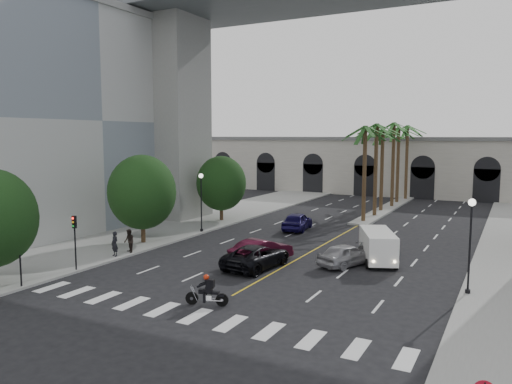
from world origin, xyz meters
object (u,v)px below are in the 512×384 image
object	(u,v)px
car_e	(297,221)
pedestrian_a	(115,244)
pedestrian_b	(129,241)
cargo_van	(378,245)
lamp_post_right	(470,238)
car_b	(261,251)
car_c	(257,256)
traffic_signal_near	(19,246)
lamp_post_left_far	(201,197)
traffic_signal_far	(75,233)
car_a	(346,255)
motorcycle_rider	(208,291)
car_d	(375,245)

from	to	relation	value
car_e	pedestrian_a	distance (m)	17.47
car_e	pedestrian_b	xyz separation A→B (m)	(-7.19, -14.55, 0.18)
cargo_van	pedestrian_b	bearing A→B (deg)	177.18
lamp_post_right	pedestrian_b	xyz separation A→B (m)	(-22.90, -1.32, -2.21)
lamp_post_right	car_e	bearing A→B (deg)	139.90
car_b	cargo_van	size ratio (longest dim) A/B	0.90
car_c	traffic_signal_near	bearing A→B (deg)	51.21
lamp_post_left_far	traffic_signal_near	xyz separation A→B (m)	(0.10, -18.50, -0.71)
traffic_signal_far	pedestrian_a	xyz separation A→B (m)	(-0.37, 3.88, -1.47)
car_a	pedestrian_b	distance (m)	15.71
motorcycle_rider	car_d	distance (m)	15.69
traffic_signal_far	car_e	distance (m)	21.00
traffic_signal_near	traffic_signal_far	xyz separation A→B (m)	(0.00, 4.00, 0.00)
lamp_post_right	cargo_van	bearing A→B (deg)	141.62
lamp_post_left_far	pedestrian_b	xyz separation A→B (m)	(-0.10, -9.32, -2.21)
motorcycle_rider	traffic_signal_near	bearing A→B (deg)	175.59
car_d	car_e	distance (m)	10.77
lamp_post_left_far	motorcycle_rider	bearing A→B (deg)	-55.08
car_c	car_d	distance (m)	9.42
car_a	car_b	bearing A→B (deg)	41.70
lamp_post_right	motorcycle_rider	distance (m)	14.33
traffic_signal_near	cargo_van	world-z (taller)	traffic_signal_near
traffic_signal_far	motorcycle_rider	bearing A→B (deg)	-7.28
car_c	cargo_van	world-z (taller)	cargo_van
car_a	lamp_post_right	bearing A→B (deg)	-178.38
car_e	pedestrian_b	bearing A→B (deg)	56.05
car_d	pedestrian_a	size ratio (longest dim) A/B	2.74
traffic_signal_near	car_e	distance (m)	24.79
lamp_post_right	lamp_post_left_far	bearing A→B (deg)	160.67
car_d	pedestrian_b	bearing A→B (deg)	25.36
traffic_signal_near	car_d	distance (m)	23.67
motorcycle_rider	pedestrian_b	distance (m)	13.00
traffic_signal_near	pedestrian_a	size ratio (longest dim) A/B	2.06
lamp_post_left_far	motorcycle_rider	world-z (taller)	lamp_post_left_far
car_d	traffic_signal_near	bearing A→B (deg)	45.76
traffic_signal_near	car_e	size ratio (longest dim) A/B	0.75
traffic_signal_near	car_d	bearing A→B (deg)	47.97
car_e	pedestrian_a	xyz separation A→B (m)	(-7.36, -15.85, 0.20)
lamp_post_left_far	car_d	size ratio (longest dim) A/B	1.10
lamp_post_right	car_c	world-z (taller)	lamp_post_right
traffic_signal_near	motorcycle_rider	xyz separation A→B (m)	(11.01, 2.59, -1.77)
lamp_post_right	car_a	size ratio (longest dim) A/B	1.20
car_d	pedestrian_a	bearing A→B (deg)	28.62
lamp_post_left_far	lamp_post_right	bearing A→B (deg)	-19.33
car_b	pedestrian_a	xyz separation A→B (m)	(-9.79, -3.81, 0.23)
car_d	cargo_van	world-z (taller)	cargo_van
traffic_signal_far	pedestrian_b	size ratio (longest dim) A/B	2.11
car_e	cargo_van	world-z (taller)	cargo_van
lamp_post_left_far	car_c	xyz separation A→B (m)	(9.90, -8.22, -2.45)
traffic_signal_near	car_d	size ratio (longest dim) A/B	0.75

